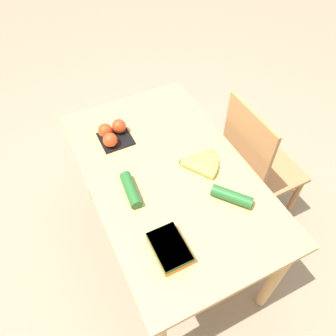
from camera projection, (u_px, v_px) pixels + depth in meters
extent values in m
plane|color=gray|center=(168.00, 243.00, 2.21)|extent=(12.00, 12.00, 0.00)
cube|color=tan|center=(168.00, 174.00, 1.64)|extent=(1.29, 0.78, 0.03)
cylinder|color=tan|center=(85.00, 165.00, 2.18)|extent=(0.06, 0.06, 0.73)
cylinder|color=tan|center=(173.00, 135.00, 2.36)|extent=(0.06, 0.06, 0.73)
cylinder|color=tan|center=(275.00, 277.00, 1.69)|extent=(0.06, 0.06, 0.73)
cube|color=#A87547|center=(263.00, 168.00, 2.04)|extent=(0.42, 0.40, 0.03)
cube|color=#A87547|center=(245.00, 149.00, 1.78)|extent=(0.39, 0.02, 0.51)
cylinder|color=#A87547|center=(292.00, 201.00, 2.16)|extent=(0.04, 0.04, 0.45)
cylinder|color=#A87547|center=(259.00, 164.00, 2.37)|extent=(0.04, 0.04, 0.45)
cylinder|color=#A87547|center=(250.00, 221.00, 2.07)|extent=(0.04, 0.04, 0.45)
cylinder|color=#A87547|center=(220.00, 181.00, 2.27)|extent=(0.04, 0.04, 0.45)
sphere|color=brown|center=(182.00, 162.00, 1.65)|extent=(0.03, 0.03, 0.03)
cylinder|color=#DBCC47|center=(198.00, 169.00, 1.62)|extent=(0.17, 0.13, 0.04)
cylinder|color=#DBCC47|center=(199.00, 167.00, 1.63)|extent=(0.16, 0.15, 0.04)
cylinder|color=#DBCC47|center=(200.00, 164.00, 1.64)|extent=(0.13, 0.17, 0.04)
cylinder|color=#DBCC47|center=(200.00, 161.00, 1.65)|extent=(0.11, 0.18, 0.04)
cylinder|color=#DBCC47|center=(199.00, 159.00, 1.66)|extent=(0.08, 0.18, 0.04)
cylinder|color=#DBCC47|center=(198.00, 156.00, 1.67)|extent=(0.04, 0.18, 0.04)
cube|color=black|center=(116.00, 139.00, 1.77)|extent=(0.17, 0.17, 0.01)
sphere|color=red|center=(105.00, 131.00, 1.75)|extent=(0.08, 0.08, 0.08)
sphere|color=red|center=(110.00, 140.00, 1.70)|extent=(0.08, 0.08, 0.08)
sphere|color=red|center=(119.00, 126.00, 1.77)|extent=(0.08, 0.08, 0.08)
cube|color=orange|center=(169.00, 248.00, 1.34)|extent=(0.19, 0.13, 0.05)
cube|color=#19471E|center=(169.00, 247.00, 1.32)|extent=(0.19, 0.13, 0.02)
cylinder|color=#236028|center=(232.00, 196.00, 1.50)|extent=(0.18, 0.16, 0.05)
cylinder|color=#236028|center=(131.00, 190.00, 1.52)|extent=(0.20, 0.07, 0.05)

